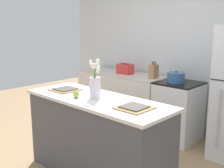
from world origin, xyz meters
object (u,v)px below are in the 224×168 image
Objects in this scene: stove_range at (178,111)px; plate_setting_left at (65,89)px; pear_figurine at (76,94)px; cooking_pot at (176,77)px; flower_vase at (95,84)px; toaster at (125,69)px; plate_setting_right at (134,107)px; knife_block at (154,72)px.

plate_setting_left is at bearing -111.96° from stove_range.
cooking_pot is (0.22, 1.71, -0.02)m from pear_figurine.
toaster is (-0.97, 1.61, -0.12)m from flower_vase.
cooking_pot is at bearing 107.39° from plate_setting_right.
stove_range is 1.75m from plate_setting_right.
pear_figurine is 1.73m from cooking_pot.
plate_setting_left is 1.14× the size of toaster.
stove_range is 0.73m from knife_block.
pear_figurine is 0.38× the size of plate_setting_right.
stove_range is 1.81m from plate_setting_left.
toaster is at bearing 114.81° from pear_figurine.
plate_setting_right is at bearing 10.69° from pear_figurine.
knife_block reaches higher than cooking_pot.
toaster is at bearing 179.85° from stove_range.
plate_setting_left is (-0.54, -0.00, -0.15)m from flower_vase.
plate_setting_right is at bearing -46.62° from toaster.
flower_vase reaches higher than stove_range.
plate_setting_left is 1.69m from cooking_pot.
stove_range is 3.34× the size of knife_block.
knife_block is at bearing -178.21° from stove_range.
flower_vase is at bearing -92.36° from cooking_pot.
plate_setting_right is at bearing -60.25° from knife_block.
cooking_pot reaches higher than plate_setting_left.
plate_setting_right is 1.20× the size of cooking_pot.
stove_range is 3.22× the size of toaster.
pear_figurine is 0.45× the size of cooking_pot.
pear_figurine is at bearing -138.61° from flower_vase.
flower_vase reaches higher than cooking_pot.
pear_figurine is (-0.16, -0.14, -0.11)m from flower_vase.
toaster and cooking_pot have the same top height.
flower_vase is 1.35× the size of plate_setting_right.
cooking_pot is (-0.04, -0.04, 0.52)m from stove_range.
toaster is at bearing 178.39° from knife_block.
cooking_pot is 0.99× the size of knife_block.
flower_vase reaches higher than toaster.
stove_range is 1.85m from pear_figurine.
toaster is 1.04× the size of knife_block.
flower_vase is 0.56m from plate_setting_left.
flower_vase reaches higher than plate_setting_left.
stove_range is at bearing 1.79° from knife_block.
toaster is at bearing 104.79° from plate_setting_left.
knife_block is (-0.35, 1.59, -0.10)m from flower_vase.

